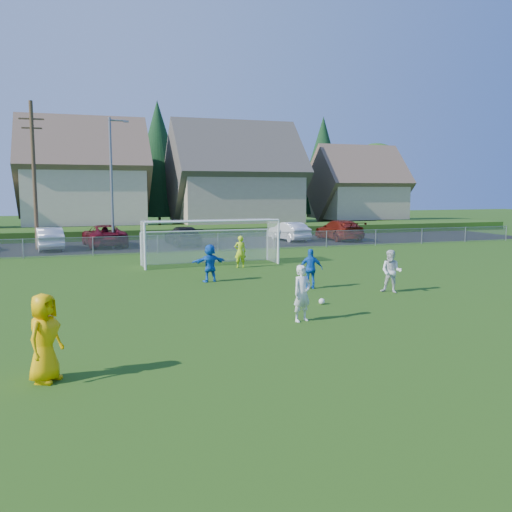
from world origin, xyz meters
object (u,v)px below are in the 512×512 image
Objects in this scene: soccer_ball at (322,301)px; car_d at (183,236)px; player_blue_b at (210,263)px; car_c at (104,236)px; player_white_b at (391,271)px; goalkeeper at (240,252)px; car_f at (289,231)px; referee at (45,338)px; player_blue_a at (311,269)px; car_g at (339,230)px; soccer_goal at (210,235)px; player_white_a at (302,293)px; car_b at (49,239)px.

car_d is (-0.82, 21.93, 0.60)m from soccer_ball.
player_blue_b is 0.30× the size of car_c.
goalkeeper is (-3.69, 8.65, -0.02)m from player_white_b.
player_blue_b is 0.37× the size of car_f.
referee is 12.95m from player_blue_a.
car_g is at bearing 163.57° from car_f.
goalkeeper is 12.15m from car_d.
car_f is 0.61× the size of soccer_goal.
goalkeeper is at bearing 90.57° from car_d.
soccer_ball is at bearing 34.52° from player_white_a.
soccer_goal is (-4.92, 10.40, 0.76)m from player_white_b.
soccer_ball is 0.13× the size of player_white_b.
player_blue_b reaches higher than goalkeeper.
car_g is at bearing 174.21° from car_b.
player_white_a is 24.02m from car_d.
goalkeeper is at bearing -54.81° from soccer_goal.
car_b is 9.23m from car_d.
car_b reaches higher than car_d.
player_white_a is 25.69m from car_c.
car_g reaches higher than car_b.
goalkeeper is at bearing 51.56° from car_f.
goalkeeper is (8.94, 15.09, -0.12)m from referee.
player_white_b is at bearing 71.54° from car_f.
car_c is 18.58m from car_g.
soccer_goal is at bearing 107.60° from car_c.
player_blue_b reaches higher than car_f.
car_d is 13.03m from car_g.
soccer_ball is at bearing 104.76° from player_blue_b.
car_g is (12.30, 12.63, -0.03)m from goalkeeper.
player_white_a is (7.36, 3.20, -0.08)m from referee.
car_f is at bearing 123.94° from player_white_b.
player_white_a is 0.39× the size of car_f.
player_white_b is 22.97m from car_g.
car_d is (-0.72, 12.13, -0.14)m from goalkeeper.
referee is 0.35× the size of car_g.
car_b is at bearing 114.38° from soccer_ball.
player_blue_a is 0.29× the size of car_c.
soccer_ball is at bearing -83.44° from soccer_goal.
soccer_ball is at bearing 99.55° from car_c.
player_white_a reaches higher than car_c.
player_blue_b is at bearing 96.32° from car_c.
soccer_ball is 25.55m from car_g.
player_blue_a is at bearing 130.94° from player_blue_b.
player_blue_a is 0.22× the size of soccer_goal.
car_d is 0.87× the size of car_g.
soccer_ball is 3.84m from player_white_b.
soccer_goal is at bearing 160.73° from player_white_b.
soccer_goal reaches higher than referee.
goalkeeper is 0.35× the size of car_d.
referee reaches higher than car_d.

